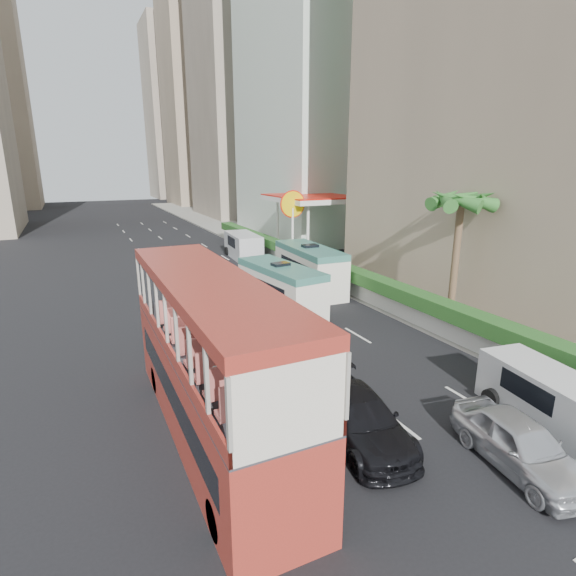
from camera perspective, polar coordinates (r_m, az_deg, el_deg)
ground_plane at (r=17.37m, az=10.50°, el=-12.89°), size 200.00×200.00×0.00m
double_decker_bus at (r=13.83m, az=-9.78°, el=-8.87°), size 2.50×11.00×5.06m
car_silver_lane_a at (r=20.89m, az=-2.62°, el=-7.57°), size 2.15×5.06×1.63m
car_silver_lane_b at (r=14.97m, az=27.02°, el=-19.55°), size 2.37×4.53×1.47m
car_black at (r=14.80m, az=9.04°, el=-18.29°), size 2.71×5.14×1.42m
van_asset at (r=28.88m, az=-3.51°, el=-0.97°), size 2.55×5.38×1.48m
minibus_near at (r=25.00m, az=-0.94°, el=-0.24°), size 2.81×6.49×2.79m
minibus_far at (r=29.60m, az=2.78°, el=2.40°), size 2.53×6.76×2.95m
panel_van_near at (r=17.19m, az=29.94°, el=-11.85°), size 2.41×4.63×1.77m
panel_van_far at (r=40.54m, az=-5.70°, el=5.35°), size 2.57×5.55×2.16m
sidewalk at (r=42.22m, az=0.49°, el=4.47°), size 6.00×120.00×0.18m
kerb_wall at (r=31.33m, az=4.77°, el=1.61°), size 0.30×44.00×1.00m
hedge at (r=31.14m, az=4.81°, el=3.13°), size 1.10×44.00×0.70m
palm_tree at (r=24.02m, az=20.45°, el=2.99°), size 0.36×0.36×6.40m
shell_station at (r=40.49m, az=3.04°, el=7.79°), size 6.50×8.00×5.50m
tower_mid at (r=77.15m, az=-4.91°, el=28.06°), size 16.00×16.00×50.00m
tower_far_a at (r=98.75m, az=-10.89°, el=23.31°), size 14.00×14.00×44.00m
tower_far_b at (r=119.70m, az=-13.78°, el=20.78°), size 14.00×14.00×40.00m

